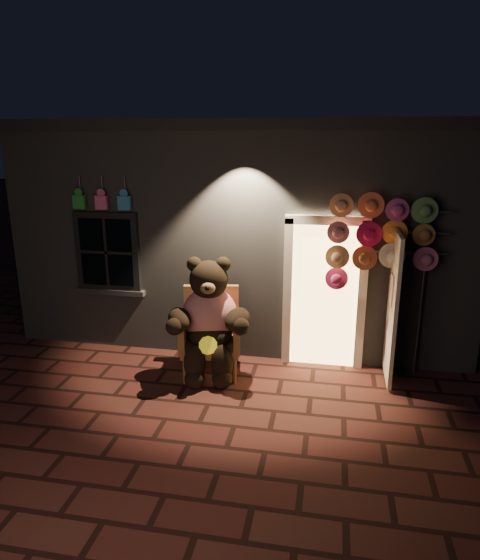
# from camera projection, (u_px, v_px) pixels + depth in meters

# --- Properties ---
(ground) EXTENTS (60.00, 60.00, 0.00)m
(ground) POSITION_uv_depth(u_px,v_px,m) (208.00, 405.00, 6.23)
(ground) COLOR #4D251D
(ground) RESTS_ON ground
(shop_building) EXTENTS (7.30, 5.95, 3.51)m
(shop_building) POSITION_uv_depth(u_px,v_px,m) (258.00, 217.00, 9.51)
(shop_building) COLOR slate
(shop_building) RESTS_ON ground
(wicker_armchair) EXTENTS (0.93, 0.87, 1.19)m
(wicker_armchair) POSITION_uv_depth(u_px,v_px,m) (211.00, 331.00, 7.00)
(wicker_armchair) COLOR #916138
(wicker_armchair) RESTS_ON ground
(teddy_bear) EXTENTS (1.21, 1.03, 1.69)m
(teddy_bear) POSITION_uv_depth(u_px,v_px,m) (209.00, 319.00, 6.79)
(teddy_bear) COLOR red
(teddy_bear) RESTS_ON ground
(hat_rack) EXTENTS (1.58, 0.22, 2.49)m
(hat_rack) POSITION_uv_depth(u_px,v_px,m) (380.00, 238.00, 6.53)
(hat_rack) COLOR #59595E
(hat_rack) RESTS_ON ground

